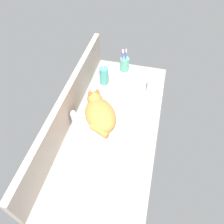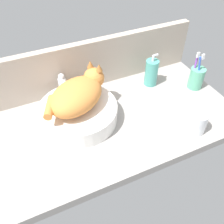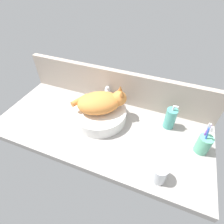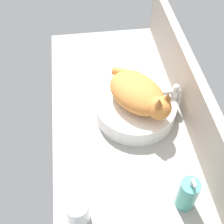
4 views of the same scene
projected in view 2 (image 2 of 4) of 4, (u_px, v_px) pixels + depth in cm
name	position (u px, v px, depth cm)	size (l,w,h in cm)	color
ground_plane	(91.00, 129.00, 104.90)	(126.52, 56.61, 4.00)	#9E9993
backsplash_panel	(69.00, 69.00, 113.00)	(126.52, 3.60, 23.15)	#AD9E8E
sink_basin	(78.00, 113.00, 103.70)	(32.44, 32.44, 7.32)	white
cat	(78.00, 94.00, 98.08)	(30.22, 27.75, 14.00)	orange
faucet	(64.00, 87.00, 110.64)	(3.78, 11.86, 13.60)	silver
soap_dispenser	(151.00, 73.00, 119.89)	(6.20, 6.20, 16.36)	teal
toothbrush_cup	(196.00, 78.00, 118.80)	(6.90, 6.90, 18.70)	#5BB28E
water_glass	(197.00, 123.00, 98.72)	(7.26, 7.26, 9.36)	white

